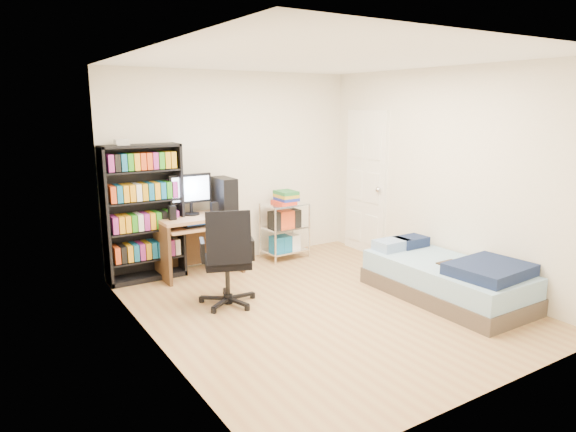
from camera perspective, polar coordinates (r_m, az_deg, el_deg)
room at (r=5.15m, az=4.00°, el=3.06°), size 3.58×4.08×2.58m
media_shelf at (r=6.30m, az=-15.75°, el=0.47°), size 0.91×0.30×1.69m
computer_desk at (r=6.47m, az=-9.27°, el=-0.39°), size 0.99×0.57×1.25m
office_chair at (r=5.43m, az=-6.69°, el=-6.50°), size 0.79×0.79×1.04m
wire_cart at (r=6.97m, az=-0.38°, el=0.18°), size 0.60×0.44×0.94m
bed at (r=5.87m, az=17.34°, el=-6.64°), size 0.90×1.80×0.51m
door at (r=7.30m, az=8.65°, el=3.67°), size 0.12×0.80×2.00m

